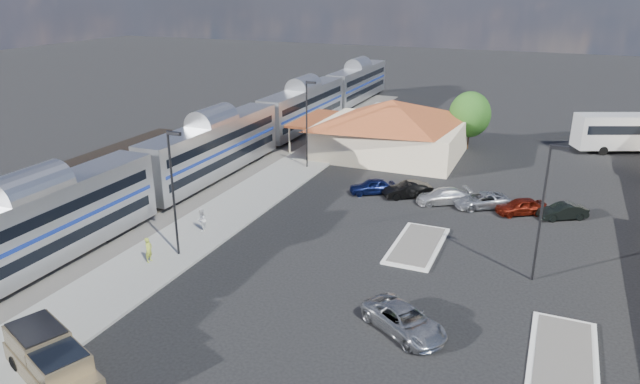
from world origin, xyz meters
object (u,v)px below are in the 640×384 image
at_px(station_depot, 390,128).
at_px(suv, 404,320).
at_px(coach_bus, 636,131).
at_px(pickup_truck, 52,361).

bearing_deg(station_depot, suv, -72.34).
relative_size(station_depot, coach_bus, 1.37).
height_order(station_depot, coach_bus, station_depot).
bearing_deg(suv, coach_bus, 15.34).
distance_m(pickup_truck, coach_bus, 62.52).
relative_size(pickup_truck, coach_bus, 0.50).
xyz_separation_m(station_depot, pickup_truck, (-3.94, -43.35, -2.10)).
distance_m(station_depot, pickup_truck, 43.58).
bearing_deg(station_depot, coach_bus, 25.56).
bearing_deg(station_depot, pickup_truck, -95.19).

